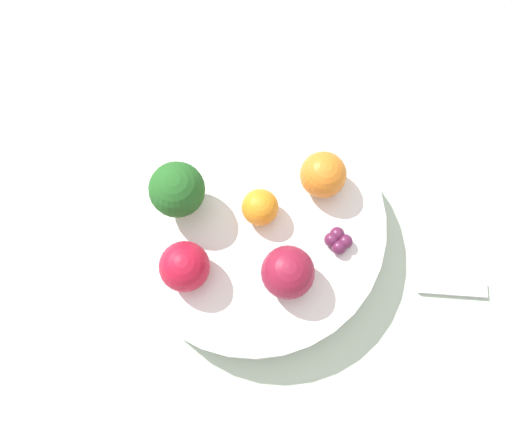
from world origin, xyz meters
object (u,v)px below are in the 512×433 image
(broccoli, at_px, (181,190))
(grape_cluster, at_px, (341,241))
(apple_red, at_px, (188,266))
(orange_back, at_px, (263,207))
(apple_green, at_px, (291,272))
(spoon, at_px, (455,288))
(orange_front, at_px, (326,175))
(bowl, at_px, (256,226))

(broccoli, distance_m, grape_cluster, 0.16)
(apple_red, height_order, orange_back, apple_red)
(apple_green, distance_m, spoon, 0.19)
(grape_cluster, bearing_deg, orange_front, 101.39)
(orange_back, xyz_separation_m, spoon, (0.20, -0.07, -0.06))
(orange_back, distance_m, grape_cluster, 0.08)
(apple_red, relative_size, grape_cluster, 1.71)
(orange_front, bearing_deg, apple_green, -111.84)
(orange_back, xyz_separation_m, grape_cluster, (0.07, -0.03, -0.01))
(apple_red, xyz_separation_m, orange_front, (0.13, 0.09, -0.00))
(broccoli, height_order, spoon, broccoli)
(spoon, bearing_deg, bowl, 162.27)
(apple_red, distance_m, apple_green, 0.10)
(grape_cluster, bearing_deg, bowl, 162.82)
(apple_red, distance_m, orange_front, 0.16)
(orange_front, bearing_deg, broccoli, -172.85)
(broccoli, distance_m, apple_red, 0.07)
(bowl, distance_m, apple_green, 0.08)
(orange_front, height_order, orange_back, orange_front)
(apple_red, distance_m, orange_back, 0.09)
(bowl, relative_size, apple_green, 5.38)
(broccoli, xyz_separation_m, spoon, (0.28, -0.09, -0.08))
(apple_green, xyz_separation_m, spoon, (0.17, -0.01, -0.07))
(broccoli, bearing_deg, bowl, -15.64)
(grape_cluster, bearing_deg, apple_green, -146.81)
(apple_red, bearing_deg, grape_cluster, 9.98)
(orange_front, xyz_separation_m, orange_back, (-0.06, -0.03, -0.00))
(broccoli, relative_size, spoon, 0.88)
(bowl, distance_m, broccoli, 0.09)
(spoon, bearing_deg, apple_red, 176.88)
(orange_back, bearing_deg, apple_green, -70.10)
(bowl, distance_m, spoon, 0.22)
(apple_green, xyz_separation_m, grape_cluster, (0.05, 0.03, -0.02))
(bowl, bearing_deg, broccoli, 164.36)
(apple_green, bearing_deg, orange_front, 68.16)
(broccoli, distance_m, spoon, 0.30)
(broccoli, xyz_separation_m, orange_front, (0.14, 0.02, -0.01))
(apple_red, xyz_separation_m, orange_back, (0.07, 0.06, -0.01))
(bowl, distance_m, orange_front, 0.09)
(bowl, xyz_separation_m, apple_red, (-0.06, -0.05, 0.05))
(bowl, relative_size, broccoli, 4.22)
(orange_front, height_order, spoon, orange_front)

